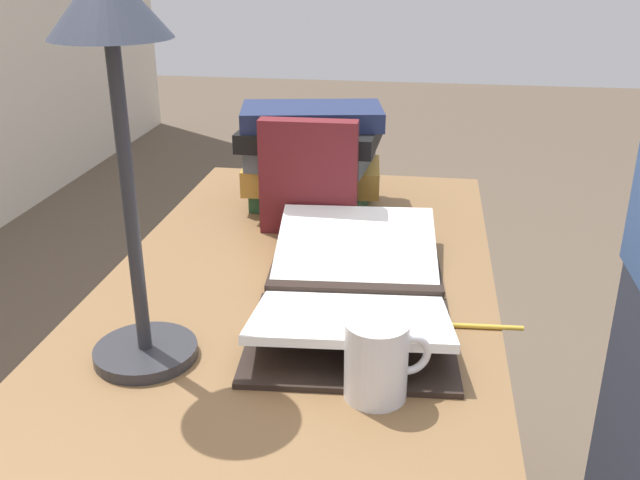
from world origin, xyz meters
TOP-DOWN VIEW (x-y plane):
  - reading_desk at (0.00, 0.00)m, footprint 1.12×0.63m
  - open_book at (-0.08, -0.10)m, footprint 0.54×0.32m
  - book_stack_tall at (0.33, 0.04)m, footprint 0.23×0.30m
  - book_standing_upright at (0.18, 0.02)m, footprint 0.04×0.18m
  - reading_lamp at (-0.29, 0.16)m, footprint 0.14×0.14m
  - coffee_mug at (-0.33, -0.15)m, footprint 0.08×0.10m
  - pencil at (-0.15, -0.27)m, footprint 0.02×0.15m

SIDE VIEW (x-z plane):
  - reading_desk at x=0.00m, z-range 0.25..1.00m
  - pencil at x=-0.15m, z-range 0.75..0.76m
  - open_book at x=-0.08m, z-range 0.74..0.80m
  - coffee_mug at x=-0.33m, z-range 0.75..0.85m
  - book_standing_upright at x=0.18m, z-range 0.75..0.97m
  - book_stack_tall at x=0.33m, z-range 0.76..0.97m
  - reading_lamp at x=-0.29m, z-range 0.88..1.37m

